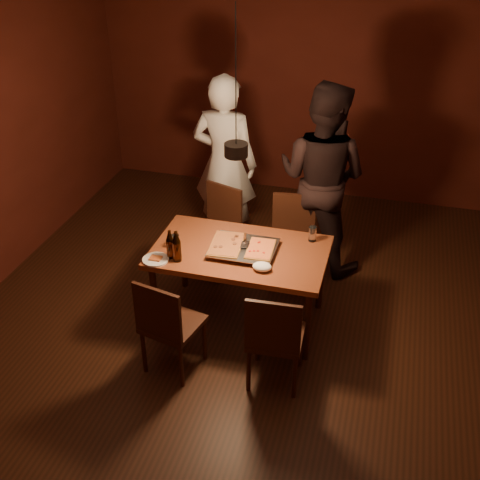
% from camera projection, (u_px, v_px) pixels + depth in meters
% --- Properties ---
extents(room_shell, '(6.00, 6.00, 6.00)m').
position_uv_depth(room_shell, '(236.00, 192.00, 4.68)').
color(room_shell, '#35180E').
rests_on(room_shell, ground).
extents(dining_table, '(1.50, 0.90, 0.75)m').
position_uv_depth(dining_table, '(240.00, 257.00, 5.21)').
color(dining_table, brown).
rests_on(dining_table, floor).
extents(chair_far_left, '(0.53, 0.53, 0.49)m').
position_uv_depth(chair_far_left, '(218.00, 221.00, 6.04)').
color(chair_far_left, '#38190F').
rests_on(chair_far_left, floor).
extents(chair_far_right, '(0.47, 0.47, 0.49)m').
position_uv_depth(chair_far_right, '(293.00, 232.00, 5.86)').
color(chair_far_right, '#38190F').
rests_on(chair_far_right, floor).
extents(chair_near_left, '(0.50, 0.50, 0.49)m').
position_uv_depth(chair_near_left, '(166.00, 320.00, 4.69)').
color(chair_near_left, '#38190F').
rests_on(chair_near_left, floor).
extents(chair_near_right, '(0.44, 0.44, 0.49)m').
position_uv_depth(chair_near_right, '(275.00, 333.00, 4.56)').
color(chair_near_right, '#38190F').
rests_on(chair_near_right, floor).
extents(pizza_tray, '(0.56, 0.47, 0.05)m').
position_uv_depth(pizza_tray, '(243.00, 249.00, 5.13)').
color(pizza_tray, silver).
rests_on(pizza_tray, dining_table).
extents(pizza_meat, '(0.29, 0.43, 0.02)m').
position_uv_depth(pizza_meat, '(227.00, 244.00, 5.14)').
color(pizza_meat, maroon).
rests_on(pizza_meat, pizza_tray).
extents(pizza_cheese, '(0.24, 0.36, 0.02)m').
position_uv_depth(pizza_cheese, '(260.00, 249.00, 5.08)').
color(pizza_cheese, gold).
rests_on(pizza_cheese, pizza_tray).
extents(spatula, '(0.14, 0.25, 0.04)m').
position_uv_depth(spatula, '(244.00, 244.00, 5.13)').
color(spatula, silver).
rests_on(spatula, pizza_tray).
extents(beer_bottle_a, '(0.07, 0.07, 0.26)m').
position_uv_depth(beer_bottle_a, '(170.00, 244.00, 5.01)').
color(beer_bottle_a, black).
rests_on(beer_bottle_a, dining_table).
extents(beer_bottle_b, '(0.07, 0.07, 0.28)m').
position_uv_depth(beer_bottle_b, '(177.00, 246.00, 4.96)').
color(beer_bottle_b, black).
rests_on(beer_bottle_b, dining_table).
extents(water_glass_left, '(0.08, 0.08, 0.12)m').
position_uv_depth(water_glass_left, '(175.00, 241.00, 5.18)').
color(water_glass_left, silver).
rests_on(water_glass_left, dining_table).
extents(water_glass_right, '(0.07, 0.07, 0.14)m').
position_uv_depth(water_glass_right, '(312.00, 234.00, 5.27)').
color(water_glass_right, silver).
rests_on(water_glass_right, dining_table).
extents(plate_slice, '(0.22, 0.22, 0.03)m').
position_uv_depth(plate_slice, '(156.00, 259.00, 5.03)').
color(plate_slice, white).
rests_on(plate_slice, dining_table).
extents(napkin, '(0.16, 0.12, 0.07)m').
position_uv_depth(napkin, '(262.00, 267.00, 4.89)').
color(napkin, white).
rests_on(napkin, dining_table).
extents(diner_white, '(0.71, 0.48, 1.89)m').
position_uv_depth(diner_white, '(225.00, 164.00, 6.26)').
color(diner_white, silver).
rests_on(diner_white, floor).
extents(diner_dark, '(1.11, 0.98, 1.93)m').
position_uv_depth(diner_dark, '(322.00, 178.00, 5.91)').
color(diner_dark, black).
rests_on(diner_dark, floor).
extents(pendant_lamp, '(0.18, 0.18, 1.10)m').
position_uv_depth(pendant_lamp, '(236.00, 149.00, 4.49)').
color(pendant_lamp, black).
rests_on(pendant_lamp, ceiling).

